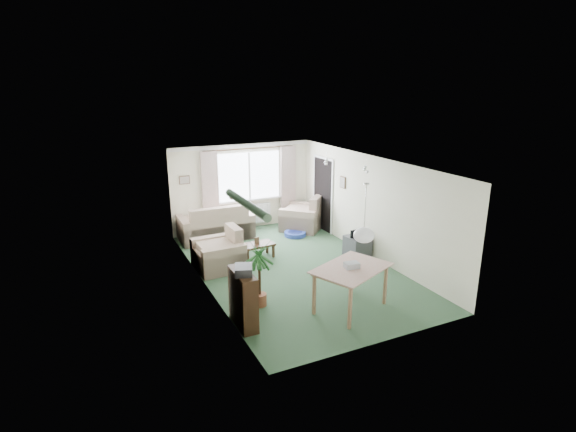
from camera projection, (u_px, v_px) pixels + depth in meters
name	position (u px, v px, depth m)	size (l,w,h in m)	color
ground	(294.00, 269.00, 10.02)	(6.50, 6.50, 0.00)	#315337
window	(249.00, 176.00, 12.46)	(1.80, 0.03, 1.30)	white
curtain_rod	(249.00, 149.00, 12.17)	(2.60, 0.03, 0.03)	black
curtain_left	(210.00, 189.00, 11.97)	(0.45, 0.08, 2.00)	beige
curtain_right	(288.00, 181.00, 12.92)	(0.45, 0.08, 2.00)	beige
radiator	(251.00, 214.00, 12.74)	(1.20, 0.10, 0.55)	white
doorway	(323.00, 195.00, 12.45)	(0.03, 0.95, 2.00)	black
pendant_lamp	(364.00, 235.00, 7.69)	(0.36, 0.36, 0.36)	white
tinsel_garland	(246.00, 204.00, 6.58)	(1.60, 1.60, 0.12)	#196626
bauble_cluster_a	(326.00, 160.00, 10.70)	(0.20, 0.20, 0.20)	silver
bauble_cluster_b	(366.00, 167.00, 9.78)	(0.20, 0.20, 0.20)	silver
wall_picture_back	(184.00, 180.00, 11.71)	(0.28, 0.03, 0.22)	brown
wall_picture_right	(343.00, 182.00, 11.43)	(0.03, 0.24, 0.30)	brown
sofa	(215.00, 221.00, 11.86)	(1.89, 1.00, 0.95)	#C1AF92
armchair_corner	(302.00, 212.00, 12.63)	(1.08, 1.02, 0.96)	#C5B795
armchair_left	(218.00, 249.00, 9.93)	(1.03, 0.98, 0.92)	#C8AC97
coffee_table	(258.00, 251.00, 10.61)	(0.77, 0.43, 0.35)	black
photo_frame	(257.00, 240.00, 10.56)	(0.12, 0.02, 0.16)	brown
bookshelf	(243.00, 299.00, 7.57)	(0.27, 0.80, 0.98)	black
hifi_box	(244.00, 270.00, 7.34)	(0.28, 0.35, 0.14)	#302F34
houseplant	(259.00, 274.00, 8.20)	(0.54, 0.54, 1.25)	#1A4E29
dining_table	(351.00, 289.00, 8.13)	(1.28, 0.85, 0.80)	tan
gift_box	(352.00, 266.00, 7.99)	(0.25, 0.18, 0.12)	silver
tv_cube	(357.00, 247.00, 10.67)	(0.49, 0.54, 0.49)	#35353A
pet_bed	(295.00, 234.00, 12.15)	(0.58, 0.58, 0.12)	navy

